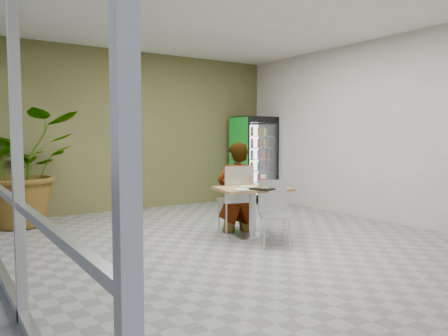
{
  "coord_description": "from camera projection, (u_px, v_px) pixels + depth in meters",
  "views": [
    {
      "loc": [
        -3.54,
        -4.91,
        1.49
      ],
      "look_at": [
        0.19,
        0.7,
        1.0
      ],
      "focal_mm": 35.0,
      "sensor_mm": 36.0,
      "label": 1
    }
  ],
  "objects": [
    {
      "name": "cafeteria_tray",
      "position": [
        266.0,
        188.0,
        6.12
      ],
      "size": [
        0.49,
        0.42,
        0.02
      ],
      "primitive_type": "cube",
      "rotation": [
        0.0,
        0.0,
        0.32
      ],
      "color": "black",
      "rests_on": "dining_table"
    },
    {
      "name": "chair_near",
      "position": [
        274.0,
        207.0,
        5.96
      ],
      "size": [
        0.54,
        0.54,
        0.89
      ],
      "rotation": [
        0.0,
        0.0,
        -0.53
      ],
      "color": "silver",
      "rests_on": "ground"
    },
    {
      "name": "seated_woman",
      "position": [
        236.0,
        197.0,
        6.8
      ],
      "size": [
        0.71,
        0.56,
        1.7
      ],
      "primitive_type": "imported",
      "rotation": [
        0.0,
        0.0,
        2.86
      ],
      "color": "black",
      "rests_on": "ground"
    },
    {
      "name": "beverage_fridge",
      "position": [
        254.0,
        159.0,
        9.94
      ],
      "size": [
        0.91,
        0.72,
        1.93
      ],
      "rotation": [
        0.0,
        0.0,
        0.05
      ],
      "color": "black",
      "rests_on": "ground"
    },
    {
      "name": "potted_plant",
      "position": [
        21.0,
        168.0,
        7.23
      ],
      "size": [
        2.1,
        1.95,
        1.93
      ],
      "primitive_type": "imported",
      "rotation": [
        0.0,
        0.0,
        0.3
      ],
      "color": "#376A2A",
      "rests_on": "ground"
    },
    {
      "name": "ground",
      "position": [
        240.0,
        242.0,
        6.13
      ],
      "size": [
        7.0,
        7.0,
        0.0
      ],
      "primitive_type": "plane",
      "color": "gray",
      "rests_on": "ground"
    },
    {
      "name": "dining_table",
      "position": [
        253.0,
        202.0,
        6.34
      ],
      "size": [
        1.15,
        0.92,
        0.75
      ],
      "rotation": [
        0.0,
        0.0,
        -0.22
      ],
      "color": "#A17245",
      "rests_on": "ground"
    },
    {
      "name": "pizza_plate",
      "position": [
        249.0,
        186.0,
        6.37
      ],
      "size": [
        0.32,
        0.24,
        0.03
      ],
      "color": "white",
      "rests_on": "dining_table"
    },
    {
      "name": "napkin_stack",
      "position": [
        241.0,
        190.0,
        5.96
      ],
      "size": [
        0.19,
        0.19,
        0.02
      ],
      "primitive_type": "cube",
      "rotation": [
        0.0,
        0.0,
        -0.13
      ],
      "color": "white",
      "rests_on": "dining_table"
    },
    {
      "name": "chair_far",
      "position": [
        237.0,
        194.0,
        6.73
      ],
      "size": [
        0.57,
        0.57,
        1.04
      ],
      "rotation": [
        0.0,
        0.0,
        2.86
      ],
      "color": "silver",
      "rests_on": "ground"
    },
    {
      "name": "soda_cup",
      "position": [
        263.0,
        181.0,
        6.51
      ],
      "size": [
        0.09,
        0.09,
        0.16
      ],
      "color": "white",
      "rests_on": "dining_table"
    },
    {
      "name": "room_envelope",
      "position": [
        241.0,
        128.0,
        6.02
      ],
      "size": [
        6.0,
        7.0,
        3.2
      ],
      "primitive_type": null,
      "color": "beige",
      "rests_on": "ground"
    }
  ]
}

